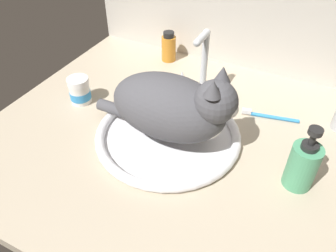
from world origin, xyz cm
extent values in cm
cube|color=#B7A88E|center=(0.00, 0.00, 1.50)|extent=(103.13, 83.83, 3.00)
cube|color=beige|center=(0.00, 43.12, 19.30)|extent=(103.13, 2.40, 38.61)
torus|color=white|center=(-3.61, -1.55, 4.22)|extent=(37.43, 37.43, 2.45)
cylinder|color=white|center=(-3.61, -1.55, 3.30)|extent=(33.76, 33.76, 0.60)
cylinder|color=silver|center=(-3.61, 21.98, 3.99)|extent=(4.00, 4.00, 1.97)
cylinder|color=silver|center=(-3.61, 21.98, 13.63)|extent=(2.00, 2.00, 17.32)
sphere|color=silver|center=(-3.61, 21.98, 22.30)|extent=(2.20, 2.20, 2.20)
cylinder|color=silver|center=(-3.61, 18.62, 22.30)|extent=(2.00, 6.72, 2.00)
sphere|color=silver|center=(-3.61, 15.26, 22.30)|extent=(2.10, 2.10, 2.10)
cylinder|color=silver|center=(-10.45, 21.98, 3.80)|extent=(3.20, 3.20, 1.60)
cone|color=silver|center=(-10.45, 21.98, 6.50)|extent=(2.88, 2.88, 3.79)
cylinder|color=silver|center=(3.23, 21.98, 3.80)|extent=(3.20, 3.20, 1.60)
cone|color=silver|center=(3.23, 21.98, 6.50)|extent=(2.88, 2.88, 3.79)
ellipsoid|color=#4C4C51|center=(-3.61, -1.55, 13.14)|extent=(29.03, 17.43, 15.40)
sphere|color=#4C4C51|center=(7.98, -1.52, 18.34)|extent=(9.96, 9.96, 9.96)
cone|color=#4C4C51|center=(7.97, 1.47, 23.69)|extent=(3.78, 3.78, 3.73)
cone|color=#4C4C51|center=(7.99, -4.51, 23.69)|extent=(3.78, 3.78, 3.73)
ellipsoid|color=silver|center=(11.71, -1.51, 17.34)|extent=(3.00, 4.19, 3.19)
ellipsoid|color=silver|center=(6.53, -1.52, 12.37)|extent=(8.14, 9.56, 8.47)
cylinder|color=#4C4C51|center=(-19.12, -1.59, 7.05)|extent=(10.74, 3.23, 3.20)
cylinder|color=white|center=(-33.63, 1.29, 6.12)|extent=(5.87, 5.87, 6.25)
cylinder|color=#338CD1|center=(-33.63, 1.29, 5.62)|extent=(6.04, 6.04, 2.50)
cylinder|color=white|center=(-33.63, 1.29, 10.12)|extent=(6.16, 6.16, 1.75)
cylinder|color=#C67A23|center=(-21.65, 35.27, 7.30)|extent=(4.95, 4.95, 8.61)
cylinder|color=black|center=(-21.65, 35.27, 12.51)|extent=(3.71, 3.71, 1.80)
cylinder|color=#4C9E70|center=(28.88, -2.26, 8.45)|extent=(6.37, 6.37, 10.90)
cylinder|color=black|center=(28.88, -2.26, 14.50)|extent=(3.50, 3.50, 1.20)
cylinder|color=black|center=(28.88, -2.26, 16.51)|extent=(1.27, 1.27, 2.84)
cylinder|color=black|center=(28.88, -2.26, 18.53)|extent=(2.87, 2.87, 1.20)
cylinder|color=#338CD1|center=(19.48, 18.58, 3.50)|extent=(12.96, 3.47, 1.00)
cube|color=white|center=(11.82, 17.08, 4.10)|extent=(2.78, 1.68, 1.20)
camera|label=1|loc=(24.38, -57.86, 60.77)|focal=35.07mm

